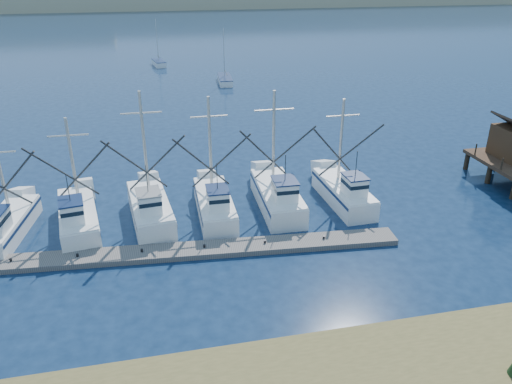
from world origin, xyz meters
The scene contains 5 objects.
ground centered at (0.00, 0.00, 0.00)m, with size 500.00×500.00×0.00m, color #0C1D36.
floating_dock centered at (-7.48, 5.87, 0.19)m, with size 27.79×1.85×0.37m, color #69635E.
trawler_fleet centered at (-6.86, 10.70, 0.98)m, with size 27.56×8.22×9.32m.
sailboat_near centered at (2.65, 54.77, 0.49)m, with size 2.36×6.72×8.10m.
sailboat_far centered at (-6.86, 71.03, 0.50)m, with size 2.46×5.18×8.10m.
Camera 1 is at (-9.13, -22.23, 17.35)m, focal length 35.00 mm.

